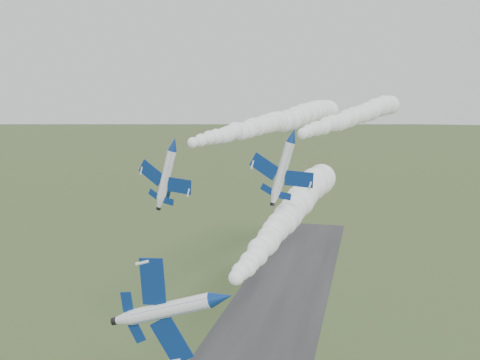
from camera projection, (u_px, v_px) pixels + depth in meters
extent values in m
cylinder|color=white|center=(221.00, 298.00, 54.78)|extent=(2.16, 9.36, 2.09)
cone|color=navy|center=(203.00, 321.00, 49.13)|extent=(2.11, 2.46, 2.09)
cone|color=white|center=(235.00, 280.00, 60.21)|extent=(2.11, 2.02, 2.09)
cylinder|color=black|center=(238.00, 276.00, 61.28)|extent=(1.07, 0.68, 1.06)
ellipsoid|color=black|center=(220.00, 305.00, 52.30)|extent=(1.42, 3.21, 1.40)
cube|color=navy|center=(213.00, 265.00, 55.43)|extent=(1.71, 2.68, 4.93)
cube|color=navy|center=(232.00, 325.00, 55.93)|extent=(1.71, 2.68, 4.93)
cube|color=navy|center=(228.00, 268.00, 59.12)|extent=(0.79, 1.23, 2.16)
cube|color=navy|center=(238.00, 298.00, 59.39)|extent=(0.79, 1.23, 2.16)
cube|color=navy|center=(245.00, 281.00, 58.59)|extent=(2.39, 1.80, 0.86)
cylinder|color=white|center=(174.00, 144.00, 82.93)|extent=(3.79, 8.22, 1.79)
cone|color=navy|center=(153.00, 147.00, 78.54)|extent=(2.27, 2.49, 1.79)
cone|color=white|center=(191.00, 142.00, 87.16)|extent=(2.17, 2.12, 1.79)
cylinder|color=black|center=(194.00, 142.00, 87.99)|extent=(1.03, 0.79, 0.91)
ellipsoid|color=black|center=(166.00, 142.00, 80.99)|extent=(1.86, 2.97, 1.20)
cube|color=navy|center=(162.00, 139.00, 84.81)|extent=(4.69, 3.31, 1.42)
cube|color=navy|center=(191.00, 151.00, 82.47)|extent=(4.69, 3.31, 1.42)
cube|color=navy|center=(181.00, 139.00, 87.04)|extent=(2.06, 1.49, 0.66)
cube|color=navy|center=(196.00, 146.00, 85.79)|extent=(2.06, 1.49, 0.66)
cube|color=navy|center=(189.00, 135.00, 85.86)|extent=(1.10, 1.67, 2.04)
cylinder|color=white|center=(293.00, 136.00, 78.43)|extent=(3.17, 8.20, 1.78)
cone|color=navy|center=(281.00, 138.00, 73.87)|extent=(2.12, 2.38, 1.78)
cone|color=white|center=(303.00, 133.00, 82.81)|extent=(2.05, 2.01, 1.78)
cylinder|color=black|center=(305.00, 133.00, 83.67)|extent=(0.99, 0.72, 0.90)
ellipsoid|color=black|center=(289.00, 133.00, 76.43)|extent=(1.65, 2.91, 1.18)
cube|color=navy|center=(277.00, 130.00, 80.14)|extent=(4.59, 3.01, 1.36)
cube|color=navy|center=(312.00, 142.00, 78.17)|extent=(4.59, 3.01, 1.36)
cube|color=navy|center=(292.00, 131.00, 82.56)|extent=(2.01, 1.36, 0.63)
cube|color=navy|center=(310.00, 137.00, 81.51)|extent=(2.01, 1.36, 0.63)
cube|color=navy|center=(303.00, 126.00, 81.51)|extent=(0.96, 1.63, 2.05)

